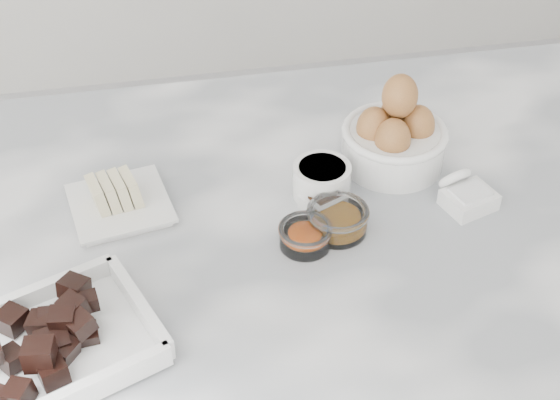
# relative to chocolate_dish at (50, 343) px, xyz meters

# --- Properties ---
(marble_slab) EXTENTS (1.20, 0.80, 0.04)m
(marble_slab) POSITION_rel_chocolate_dish_xyz_m (0.26, 0.13, -0.04)
(marble_slab) COLOR white
(marble_slab) RESTS_ON cabinet
(chocolate_dish) EXTENTS (0.26, 0.23, 0.06)m
(chocolate_dish) POSITION_rel_chocolate_dish_xyz_m (0.00, 0.00, 0.00)
(chocolate_dish) COLOR white
(chocolate_dish) RESTS_ON marble_slab
(butter_plate) EXTENTS (0.14, 0.14, 0.05)m
(butter_plate) POSITION_rel_chocolate_dish_xyz_m (0.08, 0.23, -0.01)
(butter_plate) COLOR white
(butter_plate) RESTS_ON marble_slab
(sugar_ramekin) EXTENTS (0.08, 0.08, 0.05)m
(sugar_ramekin) POSITION_rel_chocolate_dish_xyz_m (0.34, 0.21, 0.00)
(sugar_ramekin) COLOR white
(sugar_ramekin) RESTS_ON marble_slab
(egg_bowl) EXTENTS (0.15, 0.15, 0.14)m
(egg_bowl) POSITION_rel_chocolate_dish_xyz_m (0.46, 0.26, 0.02)
(egg_bowl) COLOR white
(egg_bowl) RESTS_ON marble_slab
(honey_bowl) EXTENTS (0.08, 0.08, 0.03)m
(honey_bowl) POSITION_rel_chocolate_dish_xyz_m (0.35, 0.14, -0.01)
(honey_bowl) COLOR white
(honey_bowl) RESTS_ON marble_slab
(zest_bowl) EXTENTS (0.07, 0.07, 0.03)m
(zest_bowl) POSITION_rel_chocolate_dish_xyz_m (0.30, 0.12, -0.01)
(zest_bowl) COLOR white
(zest_bowl) RESTS_ON marble_slab
(vanilla_spoon) EXTENTS (0.07, 0.08, 0.04)m
(vanilla_spoon) POSITION_rel_chocolate_dish_xyz_m (0.34, 0.19, -0.01)
(vanilla_spoon) COLOR white
(vanilla_spoon) RESTS_ON marble_slab
(salt_spoon) EXTENTS (0.08, 0.09, 0.05)m
(salt_spoon) POSITION_rel_chocolate_dish_xyz_m (0.52, 0.16, -0.01)
(salt_spoon) COLOR white
(salt_spoon) RESTS_ON marble_slab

